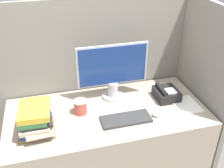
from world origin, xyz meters
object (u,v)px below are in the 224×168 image
(keyboard, at_px, (126,119))
(book_stack, at_px, (36,119))
(desk_telephone, at_px, (166,94))
(monitor, at_px, (113,72))
(coffee_cup, at_px, (80,107))
(mouse, at_px, (156,114))

(keyboard, distance_m, book_stack, 0.64)
(book_stack, relative_size, desk_telephone, 1.55)
(desk_telephone, bearing_deg, book_stack, -171.71)
(monitor, distance_m, desk_telephone, 0.48)
(book_stack, bearing_deg, desk_telephone, 8.29)
(monitor, bearing_deg, coffee_cup, -152.22)
(monitor, relative_size, book_stack, 1.81)
(book_stack, bearing_deg, coffee_cup, 22.01)
(coffee_cup, xyz_separation_m, book_stack, (-0.32, -0.13, 0.04))
(mouse, distance_m, book_stack, 0.87)
(monitor, xyz_separation_m, desk_telephone, (0.42, -0.14, -0.19))
(book_stack, height_order, desk_telephone, book_stack)
(monitor, height_order, desk_telephone, monitor)
(mouse, bearing_deg, desk_telephone, 50.11)
(keyboard, distance_m, coffee_cup, 0.36)
(monitor, xyz_separation_m, book_stack, (-0.62, -0.29, -0.13))
(desk_telephone, bearing_deg, keyboard, -154.45)
(desk_telephone, bearing_deg, monitor, 162.06)
(coffee_cup, bearing_deg, desk_telephone, 1.67)
(keyboard, bearing_deg, mouse, -3.41)
(book_stack, distance_m, desk_telephone, 1.05)
(keyboard, distance_m, mouse, 0.23)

